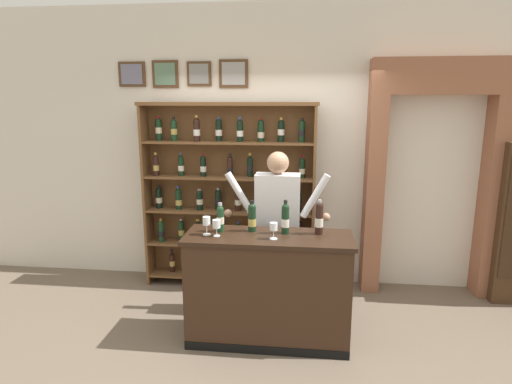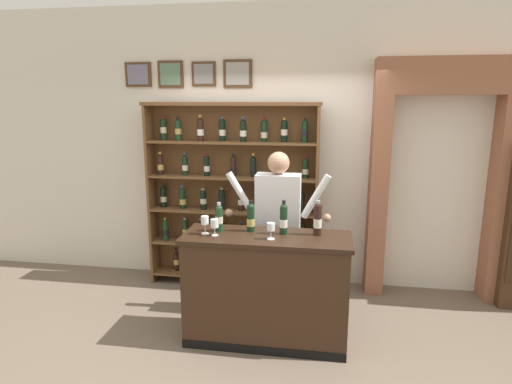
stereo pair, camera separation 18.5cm
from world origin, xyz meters
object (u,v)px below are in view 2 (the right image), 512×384
object	(u,v)px
tasting_bottle_super_tuscan	(284,219)
wine_glass_left	(271,228)
tasting_counter	(266,289)
shopkeeper	(278,215)
wine_shelf	(232,191)
wine_glass_center	(215,224)
wine_glass_right	(205,221)
tasting_bottle_bianco	(219,217)
tasting_bottle_prosecco	(318,218)
tasting_bottle_rosso	(251,217)

from	to	relation	value
tasting_bottle_super_tuscan	wine_glass_left	bearing A→B (deg)	-119.02
tasting_counter	shopkeeper	bearing A→B (deg)	85.52
wine_shelf	wine_glass_center	size ratio (longest dim) A/B	14.50
tasting_bottle_super_tuscan	wine_glass_center	world-z (taller)	tasting_bottle_super_tuscan
wine_glass_right	tasting_counter	bearing A→B (deg)	4.42
shopkeeper	tasting_bottle_bianco	bearing A→B (deg)	-136.10
tasting_bottle_bianco	wine_glass_center	distance (m)	0.14
tasting_bottle_super_tuscan	wine_glass_right	world-z (taller)	tasting_bottle_super_tuscan
shopkeeper	tasting_bottle_prosecco	world-z (taller)	shopkeeper
wine_shelf	shopkeeper	size ratio (longest dim) A/B	1.28
shopkeeper	wine_glass_right	distance (m)	0.83
tasting_counter	wine_glass_center	distance (m)	0.77
tasting_bottle_super_tuscan	tasting_bottle_prosecco	xyz separation A→B (m)	(0.30, 0.02, 0.01)
tasting_bottle_rosso	wine_glass_center	bearing A→B (deg)	-148.38
shopkeeper	wine_glass_right	size ratio (longest dim) A/B	10.17
tasting_bottle_rosso	tasting_bottle_super_tuscan	size ratio (longest dim) A/B	0.93
wine_shelf	tasting_counter	xyz separation A→B (m)	(0.57, -1.18, -0.65)
shopkeeper	tasting_bottle_super_tuscan	xyz separation A→B (m)	(0.10, -0.47, 0.09)
wine_glass_center	wine_glass_right	size ratio (longest dim) A/B	0.90
tasting_counter	tasting_bottle_prosecco	distance (m)	0.80
tasting_bottle_rosso	tasting_bottle_super_tuscan	xyz separation A→B (m)	(0.31, -0.04, 0.01)
shopkeeper	tasting_bottle_bianco	xyz separation A→B (m)	(-0.49, -0.47, 0.08)
shopkeeper	tasting_bottle_rosso	distance (m)	0.48
tasting_counter	wine_glass_left	world-z (taller)	wine_glass_left
tasting_counter	tasting_bottle_bianco	xyz separation A→B (m)	(-0.45, 0.07, 0.64)
tasting_bottle_bianco	tasting_bottle_prosecco	xyz separation A→B (m)	(0.89, 0.03, 0.02)
wine_glass_right	wine_glass_center	bearing A→B (deg)	-16.72
tasting_bottle_super_tuscan	shopkeeper	bearing A→B (deg)	102.29
wine_glass_center	tasting_bottle_bianco	bearing A→B (deg)	87.01
tasting_bottle_super_tuscan	wine_glass_left	world-z (taller)	tasting_bottle_super_tuscan
wine_shelf	tasting_bottle_bianco	world-z (taller)	wine_shelf
tasting_counter	wine_glass_right	size ratio (longest dim) A/B	8.99
tasting_bottle_rosso	tasting_bottle_prosecco	world-z (taller)	tasting_bottle_prosecco
tasting_counter	tasting_bottle_prosecco	xyz separation A→B (m)	(0.44, 0.09, 0.66)
wine_shelf	tasting_bottle_prosecco	bearing A→B (deg)	-47.14
tasting_bottle_prosecco	wine_glass_left	xyz separation A→B (m)	(-0.39, -0.19, -0.05)
tasting_bottle_bianco	tasting_bottle_prosecco	world-z (taller)	tasting_bottle_prosecco
shopkeeper	wine_glass_center	xyz separation A→B (m)	(-0.50, -0.61, 0.06)
wine_shelf	wine_glass_right	world-z (taller)	wine_shelf
wine_shelf	tasting_bottle_rosso	world-z (taller)	wine_shelf
wine_glass_left	wine_glass_right	world-z (taller)	wine_glass_right
wine_glass_left	wine_glass_right	bearing A→B (deg)	175.08
tasting_counter	shopkeeper	xyz separation A→B (m)	(0.04, 0.54, 0.56)
tasting_counter	tasting_bottle_bianco	bearing A→B (deg)	171.59
tasting_counter	tasting_bottle_bianco	world-z (taller)	tasting_bottle_bianco
tasting_bottle_bianco	tasting_bottle_super_tuscan	bearing A→B (deg)	0.65
wine_shelf	shopkeeper	xyz separation A→B (m)	(0.61, -0.65, -0.09)
wine_shelf	wine_glass_left	size ratio (longest dim) A/B	14.78
tasting_bottle_rosso	wine_glass_left	size ratio (longest dim) A/B	1.96
tasting_counter	wine_glass_center	bearing A→B (deg)	-171.05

